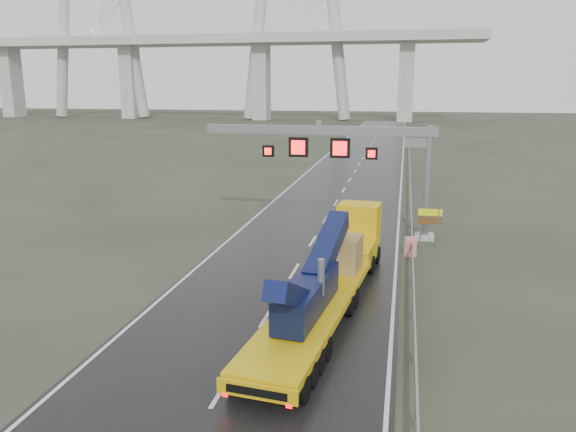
% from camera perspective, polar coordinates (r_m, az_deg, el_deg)
% --- Properties ---
extents(ground, '(400.00, 400.00, 0.00)m').
position_cam_1_polar(ground, '(20.83, -4.83, -14.33)').
color(ground, '#2C3324').
rests_on(ground, ground).
extents(road, '(11.00, 200.00, 0.02)m').
position_cam_1_polar(road, '(58.73, 6.30, 3.67)').
color(road, black).
rests_on(road, ground).
extents(guardrail, '(0.20, 140.00, 1.40)m').
position_cam_1_polar(guardrail, '(48.51, 12.35, 2.27)').
color(guardrail, gray).
rests_on(guardrail, ground).
extents(sign_gantry, '(14.90, 1.20, 7.42)m').
position_cam_1_polar(sign_gantry, '(36.05, 6.44, 6.72)').
color(sign_gantry, '#A3A39E').
rests_on(sign_gantry, ground).
extents(heavy_haul_truck, '(4.18, 16.99, 3.96)m').
position_cam_1_polar(heavy_haul_truck, '(25.73, 4.67, -5.16)').
color(heavy_haul_truck, yellow).
rests_on(heavy_haul_truck, ground).
extents(exit_sign_pair, '(1.42, 0.10, 2.43)m').
position_cam_1_polar(exit_sign_pair, '(34.74, 14.20, -0.41)').
color(exit_sign_pair, gray).
rests_on(exit_sign_pair, ground).
extents(striped_barrier, '(0.73, 0.50, 1.13)m').
position_cam_1_polar(striped_barrier, '(32.95, 12.32, -3.08)').
color(striped_barrier, red).
rests_on(striped_barrier, ground).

